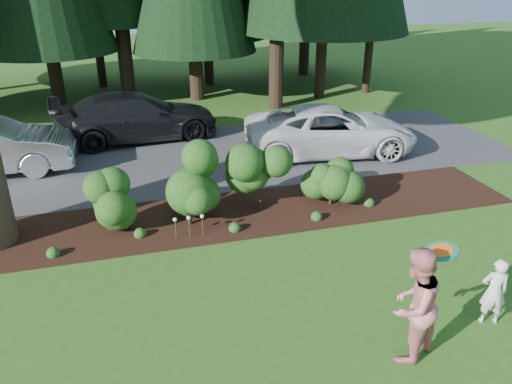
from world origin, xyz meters
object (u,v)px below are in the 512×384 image
(adult, at_px, (413,305))
(car_dark_suv, at_px, (137,117))
(child, at_px, (494,291))
(frisbee, at_px, (441,251))
(car_white_suv, at_px, (331,130))

(adult, bearing_deg, car_dark_suv, -101.73)
(car_dark_suv, height_order, adult, adult)
(child, height_order, frisbee, frisbee)
(adult, relative_size, frisbee, 3.74)
(car_white_suv, distance_m, child, 8.56)
(frisbee, bearing_deg, adult, -152.87)
(car_white_suv, bearing_deg, car_dark_suv, 70.57)
(adult, height_order, frisbee, adult)
(child, relative_size, frisbee, 2.43)
(car_dark_suv, bearing_deg, adult, -170.39)
(car_dark_suv, relative_size, frisbee, 10.85)
(car_dark_suv, distance_m, adult, 12.43)
(car_white_suv, bearing_deg, adult, 172.48)
(adult, xyz_separation_m, frisbee, (0.54, 0.27, 0.70))
(car_white_suv, height_order, child, car_white_suv)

